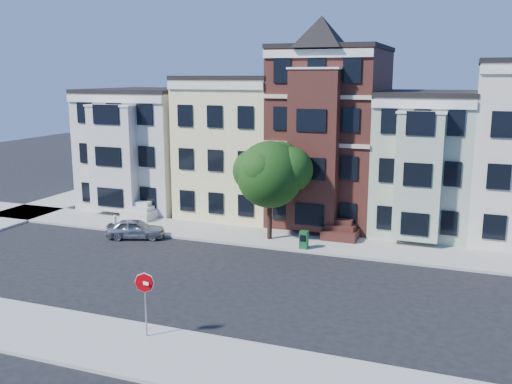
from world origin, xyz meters
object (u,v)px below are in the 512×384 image
at_px(parked_car, 136,229).
at_px(street_tree, 270,179).
at_px(fire_hydrant, 115,223).
at_px(stop_sign, 145,301).
at_px(newspaper_box, 304,240).

bearing_deg(parked_car, street_tree, -92.75).
bearing_deg(fire_hydrant, parked_car, -25.82).
distance_m(street_tree, parked_car, 9.27).
bearing_deg(parked_car, fire_hydrant, 44.57).
distance_m(street_tree, stop_sign, 14.94).
relative_size(street_tree, parked_car, 2.06).
xyz_separation_m(street_tree, fire_hydrant, (-10.59, -1.38, -3.48)).
relative_size(newspaper_box, stop_sign, 0.36).
bearing_deg(stop_sign, newspaper_box, 89.91).
height_order(fire_hydrant, stop_sign, stop_sign).
xyz_separation_m(parked_car, stop_sign, (8.28, -12.24, 1.01)).
relative_size(parked_car, fire_hydrant, 5.09).
height_order(newspaper_box, fire_hydrant, newspaper_box).
distance_m(parked_car, fire_hydrant, 2.58).
height_order(parked_car, stop_sign, stop_sign).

